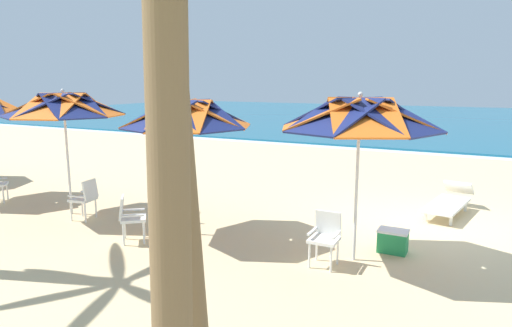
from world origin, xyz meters
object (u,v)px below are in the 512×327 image
plastic_chair_3 (85,197)px  palm_tree_0 (165,125)px  beach_umbrella_0 (360,115)px  plastic_chair_0 (325,235)px  plastic_chair_2 (129,216)px  plastic_chair_1 (162,201)px  cooler_box (393,241)px  sun_lounger_1 (449,201)px  beach_umbrella_1 (187,115)px  beach_umbrella_2 (64,106)px

plastic_chair_3 → palm_tree_0: palm_tree_0 is taller
beach_umbrella_0 → plastic_chair_0: beach_umbrella_0 is taller
plastic_chair_2 → plastic_chair_3: 1.88m
plastic_chair_1 → plastic_chair_2: same height
plastic_chair_3 → cooler_box: bearing=10.0°
beach_umbrella_0 → cooler_box: bearing=52.0°
sun_lounger_1 → beach_umbrella_1: bearing=-139.0°
plastic_chair_0 → palm_tree_0: palm_tree_0 is taller
plastic_chair_2 → sun_lounger_1: bearing=42.4°
beach_umbrella_2 → plastic_chair_3: bearing=-13.7°
sun_lounger_1 → cooler_box: bearing=-102.9°
beach_umbrella_2 → cooler_box: size_ratio=5.51×
beach_umbrella_0 → plastic_chair_3: (-5.66, -0.44, -1.89)m
beach_umbrella_0 → cooler_box: beach_umbrella_0 is taller
plastic_chair_2 → beach_umbrella_2: beach_umbrella_2 is taller
plastic_chair_2 → plastic_chair_3: size_ratio=1.00×
plastic_chair_2 → sun_lounger_1: size_ratio=0.39×
plastic_chair_0 → plastic_chair_3: size_ratio=1.00×
plastic_chair_0 → sun_lounger_1: (1.54, 3.97, -0.22)m
beach_umbrella_0 → plastic_chair_3: size_ratio=3.17×
beach_umbrella_0 → palm_tree_0: palm_tree_0 is taller
beach_umbrella_2 → plastic_chair_3: size_ratio=3.18×
plastic_chair_0 → sun_lounger_1: 4.26m
plastic_chair_0 → palm_tree_0: bearing=-87.6°
sun_lounger_1 → palm_tree_0: (-1.37, -8.08, 2.33)m
plastic_chair_0 → beach_umbrella_1: beach_umbrella_1 is taller
beach_umbrella_1 → plastic_chair_2: (-0.72, -0.85, -1.80)m
sun_lounger_1 → beach_umbrella_2: bearing=-152.7°
plastic_chair_0 → cooler_box: size_ratio=1.73×
plastic_chair_0 → beach_umbrella_1: (-2.79, 0.21, 1.80)m
beach_umbrella_2 → sun_lounger_1: size_ratio=1.24×
plastic_chair_2 → beach_umbrella_2: size_ratio=0.31×
beach_umbrella_1 → plastic_chair_3: size_ratio=3.08×
plastic_chair_3 → sun_lounger_1: plastic_chair_3 is taller
beach_umbrella_1 → beach_umbrella_2: size_ratio=0.97×
beach_umbrella_2 → palm_tree_0: palm_tree_0 is taller
beach_umbrella_1 → sun_lounger_1: 6.07m
beach_umbrella_2 → beach_umbrella_1: bearing=1.7°
plastic_chair_2 → plastic_chair_3: bearing=161.3°
plastic_chair_2 → beach_umbrella_2: bearing=162.6°
plastic_chair_1 → palm_tree_0: size_ratio=0.21×
sun_lounger_1 → plastic_chair_1: bearing=-146.1°
plastic_chair_2 → cooler_box: (4.38, 1.69, -0.30)m
beach_umbrella_2 → plastic_chair_2: bearing=-17.4°
beach_umbrella_1 → plastic_chair_3: 3.10m
sun_lounger_1 → palm_tree_0: palm_tree_0 is taller
plastic_chair_3 → cooler_box: size_ratio=1.73×
beach_umbrella_1 → plastic_chair_0: bearing=-4.4°
plastic_chair_0 → plastic_chair_1: size_ratio=1.00×
plastic_chair_2 → beach_umbrella_1: bearing=49.7°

